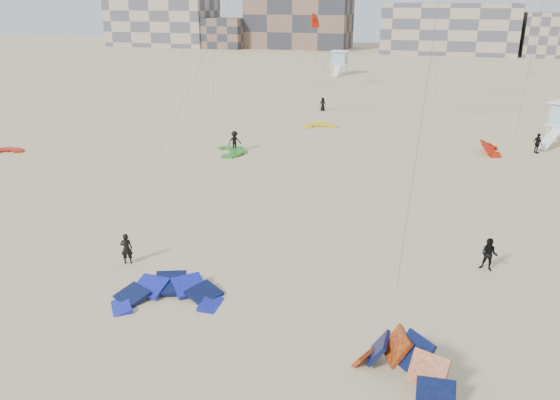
% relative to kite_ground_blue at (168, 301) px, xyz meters
% --- Properties ---
extents(ground, '(320.00, 320.00, 0.00)m').
position_rel_kite_ground_blue_xyz_m(ground, '(-0.76, -0.66, 0.00)').
color(ground, tan).
rests_on(ground, ground).
extents(kite_ground_blue, '(6.40, 6.55, 2.50)m').
position_rel_kite_ground_blue_xyz_m(kite_ground_blue, '(0.00, 0.00, 0.00)').
color(kite_ground_blue, '#1B1EC1').
rests_on(kite_ground_blue, ground).
extents(kite_ground_orange, '(6.02, 6.01, 4.19)m').
position_rel_kite_ground_blue_xyz_m(kite_ground_orange, '(10.79, -2.77, 0.00)').
color(kite_ground_orange, '#DF5415').
rests_on(kite_ground_orange, ground).
extents(kite_ground_red, '(4.38, 4.38, 0.58)m').
position_rel_kite_ground_blue_xyz_m(kite_ground_red, '(-26.46, 18.50, 0.00)').
color(kite_ground_red, '#B40D00').
rests_on(kite_ground_red, ground).
extents(kite_ground_green, '(5.00, 4.91, 0.76)m').
position_rel_kite_ground_blue_xyz_m(kite_ground_green, '(-7.01, 24.67, 0.00)').
color(kite_ground_green, green).
rests_on(kite_ground_green, ground).
extents(kite_ground_red_far, '(3.43, 3.29, 3.11)m').
position_rel_kite_ground_blue_xyz_m(kite_ground_red_far, '(15.31, 31.48, 0.00)').
color(kite_ground_red_far, '#B40D00').
rests_on(kite_ground_red_far, ground).
extents(kite_ground_yellow, '(4.24, 4.36, 0.80)m').
position_rel_kite_ground_blue_xyz_m(kite_ground_yellow, '(-1.72, 37.24, 0.00)').
color(kite_ground_yellow, '#F3FF06').
rests_on(kite_ground_yellow, ground).
extents(kitesurfer_main, '(0.72, 0.62, 1.68)m').
position_rel_kite_ground_blue_xyz_m(kitesurfer_main, '(-3.81, 2.77, 0.84)').
color(kitesurfer_main, black).
rests_on(kitesurfer_main, ground).
extents(kitesurfer_b, '(0.98, 0.85, 1.73)m').
position_rel_kite_ground_blue_xyz_m(kitesurfer_b, '(14.07, 7.55, 0.86)').
color(kitesurfer_b, black).
rests_on(kitesurfer_b, ground).
extents(kitesurfer_c, '(1.37, 1.32, 1.88)m').
position_rel_kite_ground_blue_xyz_m(kitesurfer_c, '(-6.76, 25.14, 0.94)').
color(kitesurfer_c, black).
rests_on(kitesurfer_c, ground).
extents(kitesurfer_d, '(0.93, 1.14, 1.81)m').
position_rel_kite_ground_blue_xyz_m(kitesurfer_d, '(19.22, 32.62, 0.91)').
color(kitesurfer_d, black).
rests_on(kitesurfer_d, ground).
extents(kitesurfer_e, '(0.82, 0.55, 1.64)m').
position_rel_kite_ground_blue_xyz_m(kitesurfer_e, '(-3.54, 46.16, 0.82)').
color(kitesurfer_e, black).
rests_on(kitesurfer_e, ground).
extents(kite_fly_red, '(4.29, 8.01, 10.13)m').
position_rel_kite_ground_blue_xyz_m(kite_fly_red, '(-8.42, 60.99, 9.82)').
color(kite_fly_red, '#B40D00').
rests_on(kite_fly_red, ground).
extents(lifeguard_tower_far, '(3.00, 5.75, 4.23)m').
position_rel_kite_ground_blue_xyz_m(lifeguard_tower_far, '(-8.48, 80.44, 2.10)').
color(lifeguard_tower_far, white).
rests_on(lifeguard_tower_far, ground).
extents(condo_west_a, '(30.00, 15.00, 14.00)m').
position_rel_kite_ground_blue_xyz_m(condo_west_a, '(-70.76, 129.34, 7.00)').
color(condo_west_a, tan).
rests_on(condo_west_a, ground).
extents(condo_west_b, '(28.00, 14.00, 18.00)m').
position_rel_kite_ground_blue_xyz_m(condo_west_b, '(-30.76, 133.34, 9.00)').
color(condo_west_b, brown).
rests_on(condo_west_b, ground).
extents(condo_mid, '(32.00, 16.00, 12.00)m').
position_rel_kite_ground_blue_xyz_m(condo_mid, '(9.24, 129.34, 6.00)').
color(condo_mid, tan).
rests_on(condo_mid, ground).
extents(condo_fill_left, '(12.00, 10.00, 8.00)m').
position_rel_kite_ground_blue_xyz_m(condo_fill_left, '(-50.76, 127.34, 4.00)').
color(condo_fill_left, brown).
rests_on(condo_fill_left, ground).
extents(condo_fill_right, '(10.00, 10.00, 10.00)m').
position_rel_kite_ground_blue_xyz_m(condo_fill_right, '(31.24, 127.34, 5.00)').
color(condo_fill_right, tan).
rests_on(condo_fill_right, ground).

